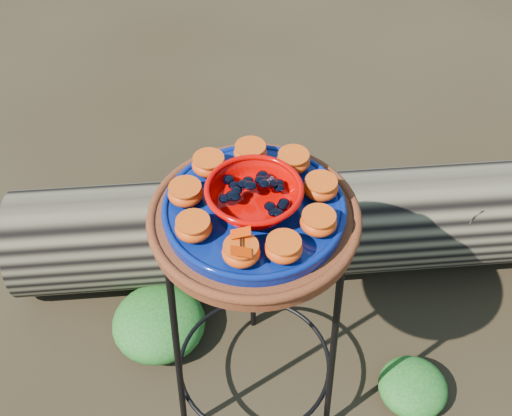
{
  "coord_description": "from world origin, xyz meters",
  "views": [
    {
      "loc": [
        -0.02,
        -0.87,
        1.68
      ],
      "look_at": [
        0.0,
        0.0,
        0.75
      ],
      "focal_mm": 45.0,
      "sensor_mm": 36.0,
      "label": 1
    }
  ],
  "objects_px": {
    "plant_stand": "(254,321)",
    "terracotta_saucer": "(254,220)",
    "cobalt_plate": "(254,210)",
    "driftwood_log": "(299,225)",
    "red_bowl": "(254,197)"
  },
  "relations": [
    {
      "from": "plant_stand",
      "to": "terracotta_saucer",
      "type": "xyz_separation_m",
      "value": [
        0.0,
        0.0,
        0.37
      ]
    },
    {
      "from": "plant_stand",
      "to": "red_bowl",
      "type": "distance_m",
      "value": 0.43
    },
    {
      "from": "plant_stand",
      "to": "driftwood_log",
      "type": "distance_m",
      "value": 0.53
    },
    {
      "from": "plant_stand",
      "to": "terracotta_saucer",
      "type": "bearing_deg",
      "value": 0.0
    },
    {
      "from": "terracotta_saucer",
      "to": "cobalt_plate",
      "type": "relative_size",
      "value": 1.17
    },
    {
      "from": "plant_stand",
      "to": "driftwood_log",
      "type": "xyz_separation_m",
      "value": [
        0.15,
        0.47,
        -0.19
      ]
    },
    {
      "from": "cobalt_plate",
      "to": "plant_stand",
      "type": "bearing_deg",
      "value": 0.0
    },
    {
      "from": "cobalt_plate",
      "to": "driftwood_log",
      "type": "xyz_separation_m",
      "value": [
        0.15,
        0.47,
        -0.58
      ]
    },
    {
      "from": "cobalt_plate",
      "to": "red_bowl",
      "type": "relative_size",
      "value": 2.0
    },
    {
      "from": "terracotta_saucer",
      "to": "red_bowl",
      "type": "distance_m",
      "value": 0.07
    },
    {
      "from": "terracotta_saucer",
      "to": "driftwood_log",
      "type": "bearing_deg",
      "value": 72.48
    },
    {
      "from": "plant_stand",
      "to": "red_bowl",
      "type": "height_order",
      "value": "red_bowl"
    },
    {
      "from": "plant_stand",
      "to": "terracotta_saucer",
      "type": "relative_size",
      "value": 1.66
    },
    {
      "from": "red_bowl",
      "to": "terracotta_saucer",
      "type": "bearing_deg",
      "value": 0.0
    },
    {
      "from": "driftwood_log",
      "to": "red_bowl",
      "type": "bearing_deg",
      "value": -107.52
    }
  ]
}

